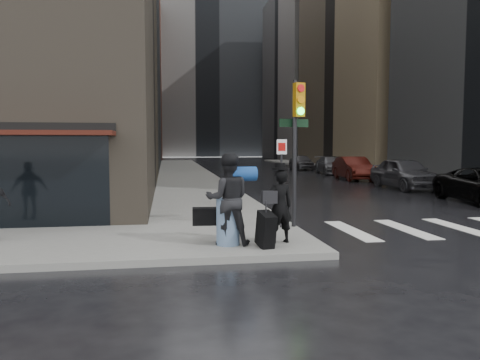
% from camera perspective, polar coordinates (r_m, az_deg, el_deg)
% --- Properties ---
extents(ground, '(140.00, 140.00, 0.00)m').
position_cam_1_polar(ground, '(11.34, -1.30, -7.63)').
color(ground, black).
rests_on(ground, ground).
extents(sidewalk_left, '(4.00, 50.00, 0.15)m').
position_cam_1_polar(sidewalk_left, '(38.09, -6.81, 0.97)').
color(sidewalk_left, slate).
rests_on(sidewalk_left, ground).
extents(sidewalk_right, '(3.00, 50.00, 0.15)m').
position_cam_1_polar(sidewalk_right, '(40.91, 12.44, 1.14)').
color(sidewalk_right, slate).
rests_on(sidewalk_right, ground).
extents(bldg_left_far, '(22.00, 20.00, 26.00)m').
position_cam_1_polar(bldg_left_far, '(74.65, -18.29, 12.43)').
color(bldg_left_far, brown).
rests_on(bldg_left_far, ground).
extents(bldg_right_far, '(22.00, 20.00, 25.00)m').
position_cam_1_polar(bldg_right_far, '(74.96, 12.82, 12.12)').
color(bldg_right_far, slate).
rests_on(bldg_right_far, ground).
extents(bldg_distant, '(40.00, 12.00, 32.00)m').
position_cam_1_polar(bldg_distant, '(90.34, -4.33, 13.13)').
color(bldg_distant, slate).
rests_on(bldg_distant, ground).
extents(man_overcoat, '(0.94, 1.06, 1.83)m').
position_cam_1_polar(man_overcoat, '(10.42, 4.51, -3.63)').
color(man_overcoat, black).
rests_on(man_overcoat, ground).
extents(man_jeans, '(1.44, 0.83, 2.03)m').
position_cam_1_polar(man_jeans, '(10.26, -1.53, -2.31)').
color(man_jeans, black).
rests_on(man_jeans, ground).
extents(traffic_light, '(0.95, 0.55, 3.89)m').
position_cam_1_polar(traffic_light, '(12.45, 6.74, 5.74)').
color(traffic_light, black).
rests_on(traffic_light, ground).
extents(fire_hydrant, '(0.46, 0.35, 0.80)m').
position_cam_1_polar(fire_hydrant, '(17.01, -1.25, -1.85)').
color(fire_hydrant, '#950B09').
rests_on(fire_hydrant, ground).
extents(parked_car_1, '(2.00, 4.88, 1.66)m').
position_cam_1_polar(parked_car_1, '(25.96, 19.41, 0.79)').
color(parked_car_1, '#3E3E43').
rests_on(parked_car_1, ground).
extents(parked_car_2, '(1.93, 4.72, 1.52)m').
position_cam_1_polar(parked_car_2, '(31.39, 13.68, 1.39)').
color(parked_car_2, '#3E110C').
rests_on(parked_car_2, ground).
extents(parked_car_3, '(2.36, 4.89, 1.37)m').
position_cam_1_polar(parked_car_3, '(37.39, 11.11, 1.79)').
color(parked_car_3, '#515156').
rests_on(parked_car_3, ground).
extents(parked_car_4, '(1.76, 4.12, 1.39)m').
position_cam_1_polar(parked_car_4, '(43.02, 7.50, 2.19)').
color(parked_car_4, '#47474C').
rests_on(parked_car_4, ground).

